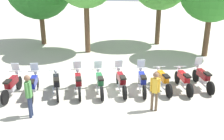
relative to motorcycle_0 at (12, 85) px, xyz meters
The scene contains 13 objects.
ground_plane 4.46m from the motorcycle_0, 11.79° to the left, with size 80.00×80.00×0.00m, color #BCB7A8.
motorcycle_0 is the anchor object (origin of this frame).
motorcycle_1 0.96m from the motorcycle_0, ahead, with size 0.73×2.16×1.37m.
motorcycle_2 1.96m from the motorcycle_0, 11.96° to the left, with size 0.90×2.10×0.99m.
motorcycle_3 2.95m from the motorcycle_0, 12.20° to the left, with size 0.82×2.13×1.37m.
motorcycle_4 3.92m from the motorcycle_0, 11.39° to the left, with size 0.80×2.14×1.37m.
motorcycle_5 4.91m from the motorcycle_0, 11.80° to the left, with size 0.81×2.13×1.37m.
motorcycle_6 5.89m from the motorcycle_0, 11.22° to the left, with size 0.62×2.18×1.37m.
motorcycle_7 6.88m from the motorcycle_0, 11.55° to the left, with size 0.83×2.13×0.99m.
motorcycle_8 7.85m from the motorcycle_0, 11.16° to the left, with size 0.74×2.16×0.99m.
motorcycle_9 8.86m from the motorcycle_0, 12.30° to the left, with size 0.77×2.15×1.37m.
person_0 2.32m from the motorcycle_0, 47.08° to the right, with size 0.25×0.41×1.72m.
person_1 6.32m from the motorcycle_0, ahead, with size 0.41×0.25×1.65m.
Camera 1 is at (1.30, -11.02, 5.26)m, focal length 41.98 mm.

